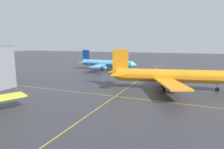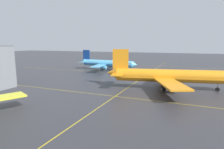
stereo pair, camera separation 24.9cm
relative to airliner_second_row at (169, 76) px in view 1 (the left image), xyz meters
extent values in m
cylinder|color=orange|center=(0.57, 0.12, 0.08)|extent=(34.90, 11.47, 4.14)
cone|color=orange|center=(-18.14, -3.96, 0.51)|extent=(4.24, 4.58, 3.93)
cube|color=orange|center=(-15.38, -3.36, 5.19)|extent=(5.19, 1.50, 6.53)
cube|color=orange|center=(-15.21, -6.66, 0.51)|extent=(4.61, 6.27, 0.26)
cube|color=orange|center=(-16.61, -0.28, 0.51)|extent=(4.61, 6.27, 0.26)
cube|color=orange|center=(1.48, -9.14, -0.58)|extent=(11.88, 17.21, 0.44)
cube|color=orange|center=(-2.47, 8.93, -0.58)|extent=(5.75, 16.35, 0.44)
cylinder|color=#333338|center=(1.99, -5.36, -1.99)|extent=(4.10, 3.02, 2.29)
cylinder|color=#333338|center=(-0.42, 5.70, -1.99)|extent=(4.10, 3.02, 2.29)
cube|color=orange|center=(0.57, 0.12, -0.44)|extent=(32.19, 10.91, 0.39)
cylinder|color=#99999E|center=(14.39, 3.14, -2.59)|extent=(0.30, 0.30, 1.80)
cylinder|color=black|center=(14.39, 3.14, -3.79)|extent=(1.27, 0.73, 1.20)
cylinder|color=#99999E|center=(-0.95, -3.10, -2.59)|extent=(0.30, 0.30, 1.80)
cylinder|color=black|center=(-0.95, -3.10, -3.79)|extent=(1.27, 0.73, 1.20)
cylinder|color=#99999E|center=(-2.16, 2.42, -2.59)|extent=(0.30, 0.30, 1.80)
cylinder|color=black|center=(-2.16, 2.42, -3.79)|extent=(1.27, 0.73, 1.20)
cylinder|color=#5BB7E5|center=(-36.50, 33.29, -0.58)|extent=(29.89, 5.47, 3.53)
cone|color=#5BB7E5|center=(-20.47, 32.23, -0.58)|extent=(2.64, 3.61, 3.46)
cone|color=#5BB7E5|center=(-52.81, 34.36, -0.21)|extent=(3.19, 3.54, 3.35)
cube|color=navy|center=(-50.40, 34.20, 3.79)|extent=(4.47, 0.63, 5.57)
cube|color=#5BB7E5|center=(-51.05, 31.45, -0.21)|extent=(3.28, 5.01, 0.22)
cube|color=#5BB7E5|center=(-50.68, 37.01, -0.21)|extent=(3.28, 5.01, 0.22)
cube|color=#5BB7E5|center=(-37.94, 25.47, -1.13)|extent=(6.77, 14.48, 0.37)
cube|color=#5BB7E5|center=(-36.91, 41.23, -1.13)|extent=(8.43, 14.72, 0.37)
cylinder|color=#5BB7E5|center=(-36.63, 28.46, -2.34)|extent=(3.28, 2.15, 1.95)
cylinder|color=#5BB7E5|center=(-36.00, 38.09, -2.34)|extent=(3.28, 2.15, 1.95)
cube|color=#385166|center=(-22.60, 32.37, -0.07)|extent=(1.88, 3.35, 0.65)
cube|color=navy|center=(-36.50, 33.29, -1.02)|extent=(27.52, 5.35, 0.33)
cylinder|color=#99999E|center=(-24.45, 32.49, -2.85)|extent=(0.26, 0.26, 1.53)
cylinder|color=black|center=(-24.45, 32.49, -3.87)|extent=(1.05, 0.48, 1.02)
cylinder|color=#99999E|center=(-38.51, 31.00, -2.85)|extent=(0.26, 0.26, 1.53)
cylinder|color=black|center=(-38.51, 31.00, -3.87)|extent=(1.05, 0.48, 1.02)
cylinder|color=#99999E|center=(-38.19, 35.82, -2.85)|extent=(0.26, 0.26, 1.53)
cylinder|color=black|center=(-38.19, 35.82, -3.87)|extent=(1.05, 0.48, 1.02)
cube|color=yellow|center=(-12.86, -14.46, -4.38)|extent=(155.10, 0.20, 0.01)
cube|color=yellow|center=(-12.86, 24.89, -4.38)|extent=(155.10, 0.20, 0.01)
cube|color=yellow|center=(-12.86, 64.24, -4.38)|extent=(155.10, 0.20, 0.01)
cube|color=yellow|center=(-12.86, 5.21, -4.38)|extent=(0.20, 173.14, 0.01)
camera|label=1|loc=(6.05, -62.44, 10.29)|focal=30.42mm
camera|label=2|loc=(6.28, -62.34, 10.29)|focal=30.42mm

